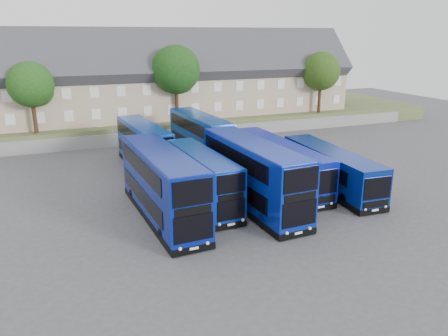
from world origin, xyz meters
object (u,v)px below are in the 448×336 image
(tree_far, at_px, (329,66))
(dd_front_left, at_px, (162,186))
(dd_front_mid, at_px, (202,180))
(tree_west, at_px, (32,86))
(tree_mid, at_px, (177,72))
(tree_east, at_px, (322,73))
(coach_east_a, at_px, (277,164))

(tree_far, bearing_deg, dd_front_left, -138.35)
(dd_front_left, height_order, dd_front_mid, dd_front_left)
(dd_front_left, distance_m, tree_far, 45.59)
(dd_front_mid, relative_size, tree_west, 1.33)
(tree_west, xyz_separation_m, tree_mid, (16.00, 0.50, 1.02))
(dd_front_left, bearing_deg, tree_east, 36.38)
(dd_front_left, height_order, tree_east, tree_east)
(coach_east_a, height_order, tree_mid, tree_mid)
(dd_front_left, bearing_deg, dd_front_mid, 18.94)
(dd_front_left, distance_m, dd_front_mid, 3.64)
(dd_front_mid, height_order, tree_mid, tree_mid)
(coach_east_a, relative_size, tree_far, 1.54)
(dd_front_left, distance_m, coach_east_a, 11.27)
(tree_far, bearing_deg, tree_mid, -165.96)
(dd_front_left, height_order, coach_east_a, dd_front_left)
(dd_front_mid, relative_size, coach_east_a, 0.76)
(tree_far, bearing_deg, tree_west, -170.54)
(dd_front_left, height_order, tree_far, tree_far)
(coach_east_a, bearing_deg, tree_far, 48.43)
(dd_front_mid, bearing_deg, tree_west, 114.78)
(dd_front_left, relative_size, dd_front_mid, 1.19)
(tree_west, bearing_deg, dd_front_mid, -62.04)
(tree_west, height_order, tree_far, tree_far)
(tree_west, distance_m, tree_mid, 16.04)
(tree_mid, relative_size, tree_east, 1.12)
(tree_west, bearing_deg, tree_mid, 1.79)
(dd_front_left, relative_size, tree_mid, 1.32)
(coach_east_a, height_order, tree_far, tree_far)
(tree_mid, bearing_deg, tree_east, -1.43)
(dd_front_mid, height_order, tree_east, tree_east)
(dd_front_mid, distance_m, tree_mid, 23.47)
(tree_west, bearing_deg, coach_east_a, -46.13)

